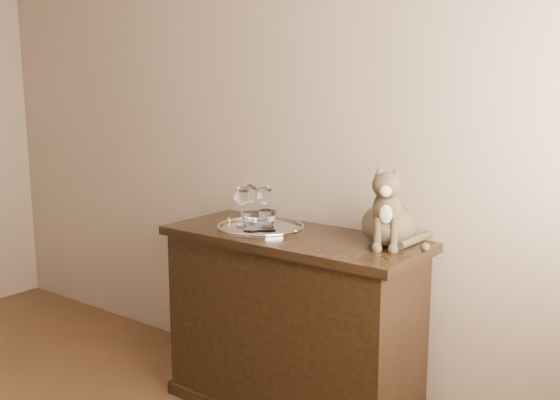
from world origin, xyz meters
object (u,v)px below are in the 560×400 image
(sideboard, at_px, (292,324))
(tumbler_b, at_px, (252,222))
(cat, at_px, (389,203))
(tray, at_px, (261,228))
(wine_glass_a, at_px, (251,203))
(wine_glass_c, at_px, (242,206))
(tumbler_a, at_px, (267,221))
(wine_glass_d, at_px, (265,205))

(sideboard, xyz_separation_m, tumbler_b, (-0.16, -0.09, 0.48))
(cat, bearing_deg, tray, 167.58)
(wine_glass_a, height_order, tumbler_b, wine_glass_a)
(wine_glass_c, bearing_deg, tray, 24.32)
(wine_glass_a, xyz_separation_m, wine_glass_c, (0.03, -0.09, 0.00))
(tray, bearing_deg, tumbler_a, -30.14)
(tray, bearing_deg, cat, 9.50)
(sideboard, height_order, tumbler_b, tumbler_b)
(tray, distance_m, wine_glass_d, 0.11)
(wine_glass_c, distance_m, wine_glass_d, 0.11)
(wine_glass_a, distance_m, wine_glass_c, 0.10)
(wine_glass_a, distance_m, tumbler_b, 0.19)
(tray, xyz_separation_m, tumbler_b, (0.01, -0.08, 0.05))
(tray, bearing_deg, wine_glass_c, -155.68)
(tumbler_a, bearing_deg, wine_glass_a, 150.98)
(wine_glass_d, bearing_deg, tray, -87.89)
(tumbler_a, relative_size, cat, 0.27)
(wine_glass_c, xyz_separation_m, tumbler_a, (0.15, -0.00, -0.05))
(wine_glass_c, distance_m, tumbler_b, 0.12)
(wine_glass_c, distance_m, cat, 0.70)
(wine_glass_a, distance_m, cat, 0.71)
(cat, bearing_deg, wine_glass_d, 164.34)
(wine_glass_a, xyz_separation_m, cat, (0.71, 0.04, 0.07))
(cat, bearing_deg, tumbler_a, 172.61)
(cat, bearing_deg, tumbler_b, 175.58)
(tray, relative_size, tumbler_b, 4.59)
(sideboard, relative_size, wine_glass_d, 6.13)
(tumbler_a, xyz_separation_m, tumbler_b, (-0.05, -0.05, -0.00))
(wine_glass_d, bearing_deg, wine_glass_c, -138.42)
(cat, bearing_deg, sideboard, 170.23)
(wine_glass_c, height_order, tumbler_a, wine_glass_c)
(wine_glass_a, bearing_deg, tumbler_b, -49.36)
(tumbler_b, height_order, cat, cat)
(tray, xyz_separation_m, wine_glass_d, (-0.00, 0.03, 0.10))
(wine_glass_d, relative_size, tumbler_b, 2.24)
(tray, height_order, cat, cat)
(cat, bearing_deg, wine_glass_a, 161.55)
(tray, height_order, tumbler_a, tumbler_a)
(wine_glass_a, bearing_deg, tumbler_a, -29.02)
(sideboard, bearing_deg, wine_glass_a, 170.30)
(sideboard, bearing_deg, wine_glass_c, -169.88)
(sideboard, relative_size, tumbler_b, 13.76)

